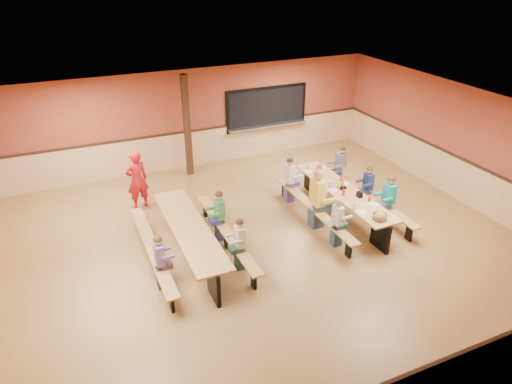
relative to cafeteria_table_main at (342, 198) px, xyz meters
name	(u,v)px	position (x,y,z in m)	size (l,w,h in m)	color
ground	(254,246)	(-2.56, -0.37, -0.53)	(12.00, 12.00, 0.00)	olive
room_envelope	(254,220)	(-2.56, -0.37, 0.16)	(12.04, 10.04, 3.02)	#97402C
kitchen_pass_through	(267,110)	(0.04, 4.59, 0.96)	(2.78, 0.28, 1.38)	black
structural_post	(187,126)	(-2.76, 4.03, 0.97)	(0.18, 0.18, 3.00)	black
cafeteria_table_main	(342,198)	(0.00, 0.00, 0.00)	(1.91, 3.70, 0.74)	#AF7D45
cafeteria_table_second	(190,235)	(-3.96, -0.13, 0.00)	(1.91, 3.70, 0.74)	#AF7D45
seated_child_white_left	(337,223)	(-0.83, -1.04, 0.06)	(0.35, 0.29, 1.17)	silver
seated_adult_yellow	(317,199)	(-0.83, -0.14, 0.22)	(0.50, 0.41, 1.49)	yellow
seated_child_grey_left	(290,180)	(-0.83, 1.27, 0.09)	(0.38, 0.31, 1.24)	silver
seated_child_teal_right	(388,200)	(0.82, -0.71, 0.10)	(0.39, 0.32, 1.26)	teal
seated_child_navy_right	(368,188)	(0.82, 0.11, 0.06)	(0.35, 0.28, 1.16)	navy
seated_child_char_right	(340,168)	(0.82, 1.38, 0.11)	(0.39, 0.32, 1.26)	#565B61
seated_child_purple_sec	(160,263)	(-4.79, -0.93, 0.05)	(0.35, 0.28, 1.16)	slate
seated_child_green_sec	(220,216)	(-3.14, 0.25, 0.08)	(0.37, 0.30, 1.22)	#388242
seated_child_tan_sec	(240,244)	(-3.14, -0.98, 0.06)	(0.35, 0.29, 1.17)	beige
standing_woman	(137,180)	(-4.56, 2.53, 0.26)	(0.58, 0.38, 1.58)	red
punch_pitcher	(319,170)	(-0.05, 1.08, 0.32)	(0.16, 0.16, 0.22)	red
chip_bowl	(380,216)	(-0.05, -1.50, 0.29)	(0.32, 0.32, 0.15)	orange
napkin_dispenser	(360,195)	(0.15, -0.45, 0.28)	(0.10, 0.14, 0.13)	black
condiment_mustard	(340,186)	(-0.04, 0.11, 0.30)	(0.06, 0.06, 0.17)	yellow
condiment_ketchup	(344,192)	(-0.15, -0.23, 0.30)	(0.06, 0.06, 0.17)	#B2140F
table_paddle	(343,184)	(0.03, 0.10, 0.35)	(0.16, 0.16, 0.56)	black
place_settings	(343,188)	(0.00, 0.00, 0.27)	(0.65, 3.30, 0.11)	beige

